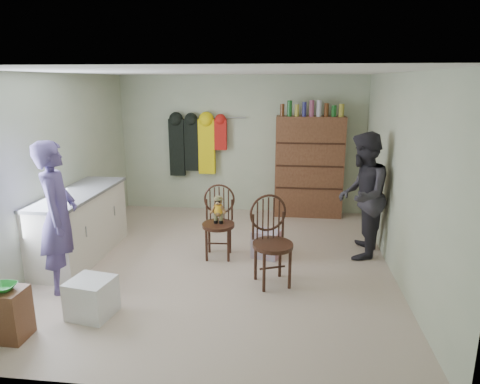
# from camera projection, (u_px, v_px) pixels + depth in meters

# --- Properties ---
(ground_plane) EXTENTS (5.00, 5.00, 0.00)m
(ground_plane) POSITION_uv_depth(u_px,v_px,m) (220.00, 263.00, 5.81)
(ground_plane) COLOR beige
(ground_plane) RESTS_ON ground
(room_walls) EXTENTS (5.00, 5.00, 5.00)m
(room_walls) POSITION_uv_depth(u_px,v_px,m) (225.00, 142.00, 5.92)
(room_walls) COLOR beige
(room_walls) RESTS_ON ground
(counter) EXTENTS (0.64, 1.86, 0.94)m
(counter) POSITION_uv_depth(u_px,v_px,m) (80.00, 224.00, 5.91)
(counter) COLOR silver
(counter) RESTS_ON ground
(stool) EXTENTS (0.35, 0.30, 0.50)m
(stool) POSITION_uv_depth(u_px,v_px,m) (8.00, 314.00, 4.05)
(stool) COLOR brown
(stool) RESTS_ON ground
(bowl) EXTENTS (0.22, 0.22, 0.05)m
(bowl) POSITION_uv_depth(u_px,v_px,m) (4.00, 287.00, 3.98)
(bowl) COLOR green
(bowl) RESTS_ON stool
(plastic_tub) EXTENTS (0.49, 0.47, 0.40)m
(plastic_tub) POSITION_uv_depth(u_px,v_px,m) (92.00, 298.00, 4.46)
(plastic_tub) COLOR white
(plastic_tub) RESTS_ON ground
(chair_front) EXTENTS (0.48, 0.48, 1.01)m
(chair_front) POSITION_uv_depth(u_px,v_px,m) (219.00, 217.00, 5.91)
(chair_front) COLOR #3C2015
(chair_front) RESTS_ON ground
(chair_far) EXTENTS (0.62, 0.62, 1.08)m
(chair_far) POSITION_uv_depth(u_px,v_px,m) (271.00, 237.00, 5.12)
(chair_far) COLOR #3C2015
(chair_far) RESTS_ON ground
(striped_bag) EXTENTS (0.43, 0.37, 0.38)m
(striped_bag) POSITION_uv_depth(u_px,v_px,m) (266.00, 244.00, 5.96)
(striped_bag) COLOR #E5727E
(striped_bag) RESTS_ON ground
(person_left) EXTENTS (0.60, 0.74, 1.77)m
(person_left) POSITION_uv_depth(u_px,v_px,m) (58.00, 217.00, 4.90)
(person_left) COLOR #50427A
(person_left) RESTS_ON ground
(person_right) EXTENTS (0.85, 0.99, 1.74)m
(person_right) POSITION_uv_depth(u_px,v_px,m) (362.00, 196.00, 5.84)
(person_right) COLOR #2D2B33
(person_right) RESTS_ON ground
(dresser) EXTENTS (1.20, 0.39, 2.08)m
(dresser) POSITION_uv_depth(u_px,v_px,m) (309.00, 166.00, 7.64)
(dresser) COLOR brown
(dresser) RESTS_ON ground
(coat_rack) EXTENTS (1.42, 0.12, 1.09)m
(coat_rack) POSITION_uv_depth(u_px,v_px,m) (196.00, 145.00, 7.87)
(coat_rack) COLOR #99999E
(coat_rack) RESTS_ON ground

